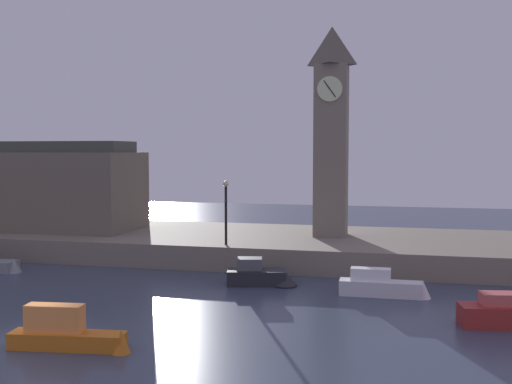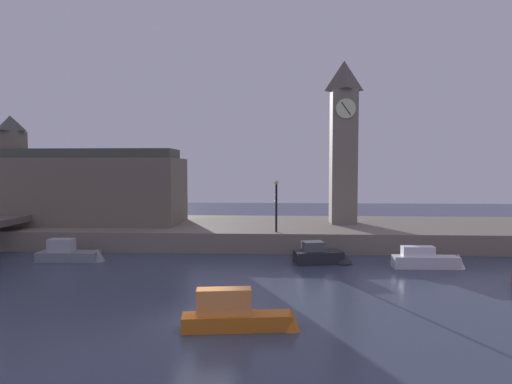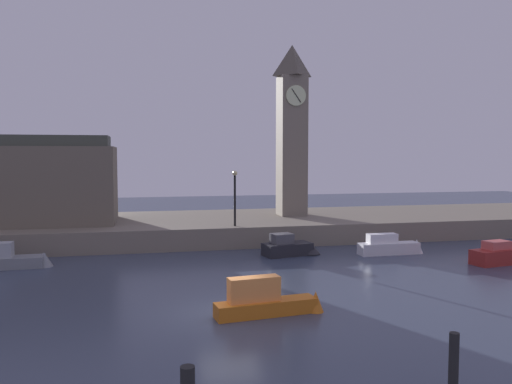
{
  "view_description": "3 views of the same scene",
  "coord_description": "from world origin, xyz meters",
  "px_view_note": "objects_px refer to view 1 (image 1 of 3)",
  "views": [
    {
      "loc": [
        13.07,
        -19.88,
        7.22
      ],
      "look_at": [
        4.29,
        17.15,
        4.62
      ],
      "focal_mm": 42.01,
      "sensor_mm": 36.0,
      "label": 1
    },
    {
      "loc": [
        2.96,
        -16.88,
        6.3
      ],
      "look_at": [
        1.39,
        14.82,
        4.52
      ],
      "focal_mm": 29.98,
      "sensor_mm": 36.0,
      "label": 2
    },
    {
      "loc": [
        -3.44,
        -20.71,
        6.57
      ],
      "look_at": [
        4.36,
        14.7,
        3.92
      ],
      "focal_mm": 36.24,
      "sensor_mm": 36.0,
      "label": 3
    }
  ],
  "objects_px": {
    "parliament_hall": "(28,186)",
    "boat_barge_dark": "(262,275)",
    "boat_patrol_orange": "(72,334)",
    "clock_tower": "(331,129)",
    "boat_ferry_white": "(386,286)",
    "streetlamp": "(226,205)"
  },
  "relations": [
    {
      "from": "boat_barge_dark",
      "to": "boat_patrol_orange",
      "type": "bearing_deg",
      "value": -110.29
    },
    {
      "from": "parliament_hall",
      "to": "boat_barge_dark",
      "type": "xyz_separation_m",
      "value": [
        19.78,
        -8.25,
        -4.14
      ]
    },
    {
      "from": "clock_tower",
      "to": "boat_ferry_white",
      "type": "relative_size",
      "value": 3.1
    },
    {
      "from": "boat_patrol_orange",
      "to": "boat_ferry_white",
      "type": "bearing_deg",
      "value": 44.54
    },
    {
      "from": "boat_barge_dark",
      "to": "boat_patrol_orange",
      "type": "distance_m",
      "value": 12.69
    },
    {
      "from": "parliament_hall",
      "to": "boat_ferry_white",
      "type": "bearing_deg",
      "value": -19.5
    },
    {
      "from": "clock_tower",
      "to": "streetlamp",
      "type": "xyz_separation_m",
      "value": [
        -5.78,
        -5.52,
        -4.78
      ]
    },
    {
      "from": "parliament_hall",
      "to": "boat_ferry_white",
      "type": "xyz_separation_m",
      "value": [
        26.37,
        -9.34,
        -4.14
      ]
    },
    {
      "from": "boat_barge_dark",
      "to": "boat_patrol_orange",
      "type": "relative_size",
      "value": 0.85
    },
    {
      "from": "boat_barge_dark",
      "to": "boat_ferry_white",
      "type": "bearing_deg",
      "value": -9.37
    },
    {
      "from": "streetlamp",
      "to": "clock_tower",
      "type": "bearing_deg",
      "value": 43.69
    },
    {
      "from": "clock_tower",
      "to": "boat_patrol_orange",
      "type": "relative_size",
      "value": 2.94
    },
    {
      "from": "clock_tower",
      "to": "boat_barge_dark",
      "type": "bearing_deg",
      "value": -106.15
    },
    {
      "from": "parliament_hall",
      "to": "boat_patrol_orange",
      "type": "bearing_deg",
      "value": -52.65
    },
    {
      "from": "clock_tower",
      "to": "boat_ferry_white",
      "type": "bearing_deg",
      "value": -69.33
    },
    {
      "from": "streetlamp",
      "to": "boat_barge_dark",
      "type": "height_order",
      "value": "streetlamp"
    },
    {
      "from": "boat_barge_dark",
      "to": "boat_patrol_orange",
      "type": "height_order",
      "value": "boat_patrol_orange"
    },
    {
      "from": "boat_patrol_orange",
      "to": "streetlamp",
      "type": "bearing_deg",
      "value": 85.25
    },
    {
      "from": "parliament_hall",
      "to": "streetlamp",
      "type": "height_order",
      "value": "parliament_hall"
    },
    {
      "from": "parliament_hall",
      "to": "boat_barge_dark",
      "type": "distance_m",
      "value": 21.83
    },
    {
      "from": "parliament_hall",
      "to": "boat_barge_dark",
      "type": "height_order",
      "value": "parliament_hall"
    },
    {
      "from": "parliament_hall",
      "to": "clock_tower",
      "type": "bearing_deg",
      "value": 2.58
    }
  ]
}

